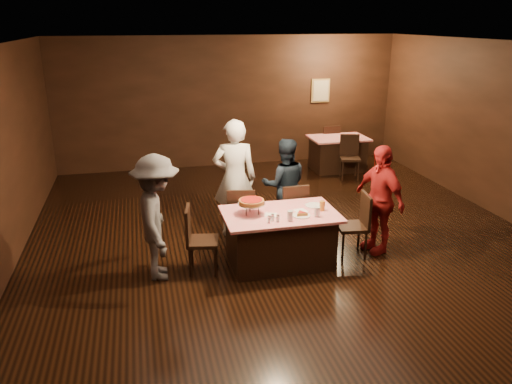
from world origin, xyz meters
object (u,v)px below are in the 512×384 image
at_px(main_table, 280,238).
at_px(plate_empty, 314,205).
at_px(glass_amber, 322,206).
at_px(pizza_stand, 251,202).
at_px(chair_back_near, 350,157).
at_px(glass_front_left, 290,216).
at_px(chair_far_left, 241,216).
at_px(diner_red_shirt, 379,199).
at_px(chair_end_right, 352,225).
at_px(chair_back_far, 328,144).
at_px(diner_white_jacket, 235,178).
at_px(diner_navy_hoodie, 284,185).
at_px(glass_front_right, 317,212).
at_px(back_table, 338,154).
at_px(chair_far_right, 291,211).
at_px(chair_end_left, 203,240).
at_px(diner_grey_knit, 157,218).

xyz_separation_m(main_table, plate_empty, (0.55, 0.15, 0.39)).
bearing_deg(glass_amber, pizza_stand, 174.29).
height_order(chair_back_near, glass_front_left, chair_back_near).
height_order(chair_far_left, diner_red_shirt, diner_red_shirt).
distance_m(chair_far_left, chair_end_right, 1.68).
relative_size(main_table, glass_front_left, 11.43).
relative_size(main_table, glass_amber, 11.43).
distance_m(chair_back_far, diner_white_jacket, 4.78).
height_order(diner_navy_hoodie, plate_empty, diner_navy_hoodie).
bearing_deg(glass_front_right, glass_front_left, -172.87).
bearing_deg(glass_front_left, back_table, 60.52).
relative_size(glass_front_right, glass_amber, 1.00).
height_order(chair_far_left, diner_navy_hoodie, diner_navy_hoodie).
bearing_deg(pizza_stand, glass_front_right, -19.44).
bearing_deg(chair_far_right, chair_far_left, -2.74).
bearing_deg(diner_navy_hoodie, back_table, -116.50).
distance_m(chair_end_right, chair_back_near, 3.84).
relative_size(main_table, diner_white_jacket, 0.84).
xyz_separation_m(main_table, chair_back_near, (2.61, 3.53, 0.09)).
height_order(chair_end_left, glass_front_right, chair_end_left).
height_order(diner_white_jacket, glass_front_left, diner_white_jacket).
xyz_separation_m(diner_navy_hoodie, glass_amber, (0.19, -1.22, 0.07)).
height_order(chair_end_right, diner_white_jacket, diner_white_jacket).
relative_size(chair_far_right, chair_back_near, 1.00).
xyz_separation_m(main_table, pizza_stand, (-0.40, 0.05, 0.57)).
bearing_deg(main_table, chair_far_right, 61.93).
relative_size(pizza_stand, plate_empty, 1.52).
bearing_deg(chair_end_left, diner_white_jacket, -19.73).
bearing_deg(chair_far_left, diner_red_shirt, 173.16).
height_order(chair_far_left, glass_amber, chair_far_left).
bearing_deg(diner_grey_knit, chair_back_near, -49.65).
height_order(chair_back_near, glass_front_right, chair_back_near).
bearing_deg(diner_grey_knit, diner_white_jacket, -46.73).
bearing_deg(back_table, diner_red_shirt, -104.44).
bearing_deg(diner_grey_knit, chair_far_right, -69.34).
bearing_deg(back_table, pizza_stand, -125.76).
bearing_deg(chair_end_left, chair_back_near, -35.67).
bearing_deg(glass_amber, diner_grey_knit, 178.65).
height_order(chair_back_near, diner_navy_hoodie, diner_navy_hoodie).
relative_size(chair_back_near, diner_white_jacket, 0.50).
bearing_deg(main_table, diner_red_shirt, 2.66).
bearing_deg(plate_empty, chair_back_near, 58.63).
bearing_deg(chair_back_far, diner_red_shirt, 77.21).
xyz_separation_m(chair_back_near, glass_front_left, (-2.56, -3.83, 0.37)).
xyz_separation_m(plate_empty, glass_front_left, (-0.50, -0.45, 0.06)).
xyz_separation_m(main_table, diner_grey_knit, (-1.69, 0.00, 0.47)).
xyz_separation_m(back_table, chair_end_right, (-1.51, -4.23, 0.09)).
xyz_separation_m(diner_navy_hoodie, diner_red_shirt, (1.13, -1.10, 0.05)).
distance_m(chair_far_left, glass_front_left, 1.20).
relative_size(plate_empty, glass_front_right, 1.79).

